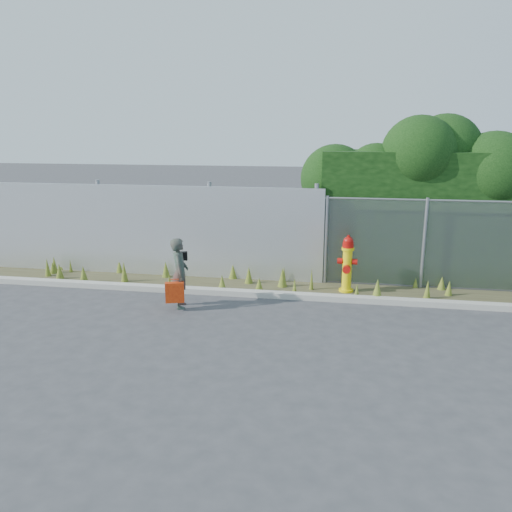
{
  "coord_description": "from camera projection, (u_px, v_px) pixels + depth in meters",
  "views": [
    {
      "loc": [
        1.34,
        -8.23,
        3.49
      ],
      "look_at": [
        -0.3,
        1.4,
        1.0
      ],
      "focal_mm": 35.0,
      "sensor_mm": 36.0,
      "label": 1
    }
  ],
  "objects": [
    {
      "name": "hedge",
      "position": [
        471.0,
        194.0,
        11.56
      ],
      "size": [
        7.85,
        2.15,
        3.85
      ],
      "color": "black",
      "rests_on": "ground"
    },
    {
      "name": "red_tote_bag",
      "position": [
        175.0,
        292.0,
        9.77
      ],
      "size": [
        0.36,
        0.13,
        0.48
      ],
      "rotation": [
        0.0,
        0.0,
        0.28
      ],
      "color": "#A82209"
    },
    {
      "name": "weed_strip",
      "position": [
        272.0,
        282.0,
        11.25
      ],
      "size": [
        16.0,
        1.36,
        0.53
      ],
      "color": "#444027",
      "rests_on": "ground"
    },
    {
      "name": "woman",
      "position": [
        180.0,
        273.0,
        9.92
      ],
      "size": [
        0.47,
        0.59,
        1.42
      ],
      "primitive_type": "imported",
      "rotation": [
        0.0,
        0.0,
        1.85
      ],
      "color": "#0F644F",
      "rests_on": "ground"
    },
    {
      "name": "fire_hydrant",
      "position": [
        347.0,
        265.0,
        10.85
      ],
      "size": [
        0.43,
        0.38,
        1.28
      ],
      "rotation": [
        0.0,
        0.0,
        -0.07
      ],
      "color": "yellow",
      "rests_on": "ground"
    },
    {
      "name": "corrugated_fence",
      "position": [
        147.0,
        231.0,
        12.07
      ],
      "size": [
        8.5,
        0.21,
        2.3
      ],
      "color": "#B7BABF",
      "rests_on": "ground"
    },
    {
      "name": "ground",
      "position": [
        259.0,
        330.0,
        8.94
      ],
      "size": [
        80.0,
        80.0,
        0.0
      ],
      "primitive_type": "plane",
      "color": "#3B3B3E",
      "rests_on": "ground"
    },
    {
      "name": "black_shoulder_bag",
      "position": [
        182.0,
        256.0,
        10.03
      ],
      "size": [
        0.23,
        0.1,
        0.17
      ],
      "rotation": [
        0.0,
        0.0,
        0.25
      ],
      "color": "black"
    },
    {
      "name": "curb",
      "position": [
        273.0,
        295.0,
        10.64
      ],
      "size": [
        16.0,
        0.22,
        0.12
      ],
      "primitive_type": "cube",
      "color": "#ABA89B",
      "rests_on": "ground"
    },
    {
      "name": "chainlink_fence",
      "position": [
        474.0,
        245.0,
        10.86
      ],
      "size": [
        6.5,
        0.07,
        2.05
      ],
      "color": "gray",
      "rests_on": "ground"
    }
  ]
}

